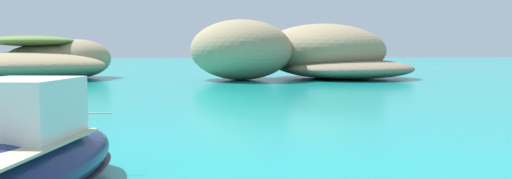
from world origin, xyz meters
TOP-DOWN VIEW (x-y plane):
  - islet_large at (6.13, 62.01)m, footprint 27.67×20.89m
  - islet_small at (-22.27, 64.80)m, footprint 18.65×18.74m
  - motorboat_navy at (-8.63, 13.55)m, footprint 4.36×9.73m

SIDE VIEW (x-z plane):
  - motorboat_navy at x=-8.63m, z-range -0.46..2.31m
  - islet_small at x=-22.27m, z-range -0.70..4.14m
  - islet_large at x=6.13m, z-range -0.45..6.10m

